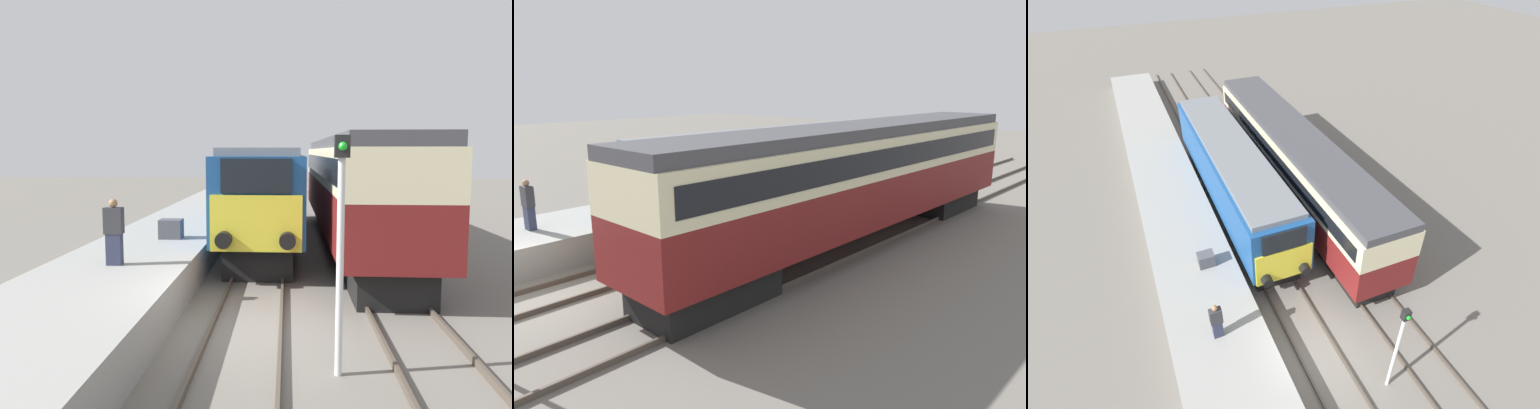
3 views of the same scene
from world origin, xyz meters
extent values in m
plane|color=slate|center=(0.00, 0.00, 0.00)|extent=(120.00, 120.00, 0.00)
cube|color=gray|center=(-3.30, 8.00, 0.49)|extent=(3.50, 50.00, 0.97)
cube|color=#4C4238|center=(-0.72, 5.00, 0.07)|extent=(0.07, 60.00, 0.14)
cube|color=#4C4238|center=(0.72, 5.00, 0.07)|extent=(0.07, 60.00, 0.14)
cube|color=#4C4238|center=(2.68, 5.00, 0.07)|extent=(0.07, 60.00, 0.14)
cube|color=#4C4238|center=(4.12, 5.00, 0.07)|extent=(0.07, 60.00, 0.14)
cube|color=black|center=(0.00, 5.88, 0.50)|extent=(2.03, 4.00, 1.00)
cube|color=black|center=(0.00, 15.19, 0.50)|extent=(2.03, 4.00, 1.00)
cube|color=navy|center=(0.00, 10.54, 2.28)|extent=(2.70, 14.31, 2.56)
cube|color=yellow|center=(0.00, 3.34, 1.77)|extent=(2.48, 0.10, 1.54)
cube|color=black|center=(0.00, 3.34, 3.05)|extent=(1.89, 0.10, 0.92)
cube|color=slate|center=(0.00, 10.54, 3.68)|extent=(2.38, 13.74, 0.24)
cylinder|color=black|center=(-0.85, 3.13, 1.35)|extent=(0.44, 0.35, 0.44)
cylinder|color=black|center=(0.85, 3.13, 1.35)|extent=(0.44, 0.35, 0.44)
cube|color=black|center=(3.40, 3.20, 0.47)|extent=(1.89, 3.60, 0.95)
cube|color=black|center=(3.40, 16.74, 0.47)|extent=(1.89, 3.60, 0.95)
cube|color=maroon|center=(3.40, 9.97, 1.75)|extent=(2.70, 17.93, 1.60)
cube|color=beige|center=(3.40, 9.97, 3.17)|extent=(2.71, 17.93, 1.25)
cube|color=black|center=(3.40, 9.97, 3.17)|extent=(2.75, 17.22, 0.69)
cube|color=#424247|center=(3.40, 9.97, 3.98)|extent=(2.48, 17.93, 0.36)
cube|color=#2D334C|center=(-3.31, 1.69, 1.35)|extent=(0.36, 0.24, 0.76)
cube|color=#333338|center=(-3.31, 1.69, 2.05)|extent=(0.44, 0.26, 0.63)
sphere|color=#9E704C|center=(-3.31, 1.69, 2.47)|extent=(0.21, 0.21, 0.21)
cube|color=#4C4C51|center=(-2.80, 5.41, 1.27)|extent=(0.70, 0.56, 0.60)
camera|label=1|loc=(0.84, -9.88, 3.71)|focal=35.00mm
camera|label=2|loc=(12.48, -4.26, 5.44)|focal=35.00mm
camera|label=3|loc=(-4.60, -7.44, 13.39)|focal=28.00mm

